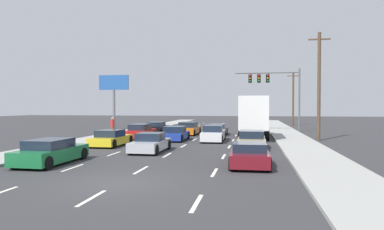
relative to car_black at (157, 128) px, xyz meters
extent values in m
plane|color=#333335|center=(5.22, 0.88, -0.58)|extent=(140.00, 140.00, 0.00)
cube|color=#9E9E99|center=(13.77, -4.12, -0.51)|extent=(3.18, 80.00, 0.14)
cube|color=#9E9E99|center=(-3.32, -4.12, -0.51)|extent=(3.18, 80.00, 0.14)
cube|color=silver|center=(1.82, -21.36, -0.58)|extent=(0.14, 2.00, 0.01)
cube|color=silver|center=(1.82, -16.36, -0.58)|extent=(0.14, 2.00, 0.01)
cube|color=silver|center=(1.82, -11.36, -0.58)|extent=(0.14, 2.00, 0.01)
cube|color=silver|center=(1.82, -6.36, -0.58)|extent=(0.14, 2.00, 0.01)
cube|color=silver|center=(1.82, -1.36, -0.58)|extent=(0.14, 2.00, 0.01)
cube|color=silver|center=(1.82, 3.64, -0.58)|extent=(0.14, 2.00, 0.01)
cube|color=silver|center=(1.82, 8.64, -0.58)|extent=(0.14, 2.00, 0.01)
cube|color=silver|center=(1.82, 13.64, -0.58)|extent=(0.14, 2.00, 0.01)
cube|color=silver|center=(1.82, 18.64, -0.58)|extent=(0.14, 2.00, 0.01)
cube|color=silver|center=(1.82, 23.64, -0.58)|extent=(0.14, 2.00, 0.01)
cube|color=silver|center=(5.22, -26.36, -0.58)|extent=(0.14, 2.00, 0.01)
cube|color=silver|center=(5.22, -21.36, -0.58)|extent=(0.14, 2.00, 0.01)
cube|color=silver|center=(5.22, -16.36, -0.58)|extent=(0.14, 2.00, 0.01)
cube|color=silver|center=(5.22, -11.36, -0.58)|extent=(0.14, 2.00, 0.01)
cube|color=silver|center=(5.22, -6.36, -0.58)|extent=(0.14, 2.00, 0.01)
cube|color=silver|center=(5.22, -1.36, -0.58)|extent=(0.14, 2.00, 0.01)
cube|color=silver|center=(5.22, 3.64, -0.58)|extent=(0.14, 2.00, 0.01)
cube|color=silver|center=(5.22, 8.64, -0.58)|extent=(0.14, 2.00, 0.01)
cube|color=silver|center=(5.22, 13.64, -0.58)|extent=(0.14, 2.00, 0.01)
cube|color=silver|center=(5.22, 18.64, -0.58)|extent=(0.14, 2.00, 0.01)
cube|color=silver|center=(5.22, 23.64, -0.58)|extent=(0.14, 2.00, 0.01)
cube|color=silver|center=(8.62, -26.36, -0.58)|extent=(0.14, 2.00, 0.01)
cube|color=silver|center=(8.62, -21.36, -0.58)|extent=(0.14, 2.00, 0.01)
cube|color=silver|center=(8.62, -16.36, -0.58)|extent=(0.14, 2.00, 0.01)
cube|color=silver|center=(8.62, -11.36, -0.58)|extent=(0.14, 2.00, 0.01)
cube|color=silver|center=(8.62, -6.36, -0.58)|extent=(0.14, 2.00, 0.01)
cube|color=silver|center=(8.62, -1.36, -0.58)|extent=(0.14, 2.00, 0.01)
cube|color=silver|center=(8.62, 3.64, -0.58)|extent=(0.14, 2.00, 0.01)
cube|color=silver|center=(8.62, 8.64, -0.58)|extent=(0.14, 2.00, 0.01)
cube|color=silver|center=(8.62, 13.64, -0.58)|extent=(0.14, 2.00, 0.01)
cube|color=silver|center=(8.62, 18.64, -0.58)|extent=(0.14, 2.00, 0.01)
cube|color=silver|center=(8.62, 23.64, -0.58)|extent=(0.14, 2.00, 0.01)
cube|color=black|center=(0.00, 0.06, -0.11)|extent=(1.82, 4.38, 0.67)
cube|color=#192333|center=(0.00, -0.23, 0.45)|extent=(1.58, 2.12, 0.45)
cylinder|color=black|center=(-0.84, 1.68, -0.26)|extent=(0.23, 0.64, 0.64)
cylinder|color=black|center=(0.80, 1.70, -0.26)|extent=(0.23, 0.64, 0.64)
cylinder|color=black|center=(-0.81, -1.58, -0.26)|extent=(0.23, 0.64, 0.64)
cylinder|color=black|center=(0.84, -1.56, -0.26)|extent=(0.23, 0.64, 0.64)
cube|color=red|center=(0.11, -6.09, -0.11)|extent=(1.83, 4.48, 0.66)
cube|color=#192333|center=(0.11, -6.14, 0.48)|extent=(1.58, 2.21, 0.52)
cylinder|color=black|center=(-0.69, -4.40, -0.26)|extent=(0.23, 0.64, 0.64)
cylinder|color=black|center=(0.96, -4.43, -0.26)|extent=(0.23, 0.64, 0.64)
cylinder|color=black|center=(-0.73, -7.76, -0.26)|extent=(0.23, 0.64, 0.64)
cylinder|color=black|center=(0.91, -7.78, -0.26)|extent=(0.23, 0.64, 0.64)
cube|color=yellow|center=(-0.11, -12.14, -0.16)|extent=(1.87, 4.38, 0.57)
cube|color=#192333|center=(-0.12, -12.38, 0.37)|extent=(1.63, 2.04, 0.49)
cylinder|color=black|center=(-0.96, -10.51, -0.26)|extent=(0.23, 0.64, 0.64)
cylinder|color=black|center=(0.76, -10.52, -0.26)|extent=(0.23, 0.64, 0.64)
cylinder|color=black|center=(-0.98, -13.77, -0.26)|extent=(0.23, 0.64, 0.64)
cylinder|color=black|center=(0.73, -13.78, -0.26)|extent=(0.23, 0.64, 0.64)
cube|color=#196B38|center=(0.11, -20.40, -0.11)|extent=(1.90, 4.49, 0.67)
cube|color=#192333|center=(0.11, -20.58, 0.46)|extent=(1.66, 2.30, 0.46)
cylinder|color=black|center=(-0.76, -18.70, -0.26)|extent=(0.22, 0.64, 0.64)
cylinder|color=black|center=(1.00, -18.72, -0.26)|extent=(0.22, 0.64, 0.64)
cylinder|color=black|center=(-0.78, -22.08, -0.26)|extent=(0.22, 0.64, 0.64)
cylinder|color=black|center=(0.98, -22.09, -0.26)|extent=(0.22, 0.64, 0.64)
cube|color=orange|center=(3.71, -0.91, -0.12)|extent=(1.87, 4.68, 0.65)
cube|color=#192333|center=(3.71, -1.25, 0.48)|extent=(1.62, 2.36, 0.54)
cylinder|color=black|center=(2.89, 0.88, -0.26)|extent=(0.23, 0.64, 0.64)
cylinder|color=black|center=(4.58, 0.86, -0.26)|extent=(0.23, 0.64, 0.64)
cylinder|color=black|center=(2.85, -2.68, -0.26)|extent=(0.23, 0.64, 0.64)
cylinder|color=black|center=(4.54, -2.70, -0.26)|extent=(0.23, 0.64, 0.64)
cube|color=#1E389E|center=(3.68, -7.35, -0.17)|extent=(1.89, 4.32, 0.55)
cube|color=#192333|center=(3.68, -7.46, 0.38)|extent=(1.65, 2.03, 0.54)
cylinder|color=black|center=(2.80, -5.76, -0.26)|extent=(0.23, 0.64, 0.64)
cylinder|color=black|center=(4.53, -5.74, -0.26)|extent=(0.23, 0.64, 0.64)
cylinder|color=black|center=(2.83, -8.96, -0.26)|extent=(0.23, 0.64, 0.64)
cylinder|color=black|center=(4.56, -8.95, -0.26)|extent=(0.23, 0.64, 0.64)
cube|color=#B7BABF|center=(3.76, -14.98, -0.15)|extent=(1.77, 4.25, 0.59)
cube|color=#192333|center=(3.76, -14.96, 0.40)|extent=(1.55, 1.82, 0.50)
cylinder|color=black|center=(2.94, -13.41, -0.26)|extent=(0.22, 0.64, 0.64)
cylinder|color=black|center=(4.58, -13.41, -0.26)|extent=(0.22, 0.64, 0.64)
cylinder|color=black|center=(2.93, -16.55, -0.26)|extent=(0.22, 0.64, 0.64)
cylinder|color=black|center=(4.57, -16.55, -0.26)|extent=(0.22, 0.64, 0.64)
cube|color=slate|center=(6.73, -0.81, -0.16)|extent=(1.75, 4.35, 0.56)
cube|color=#192333|center=(6.73, -0.94, 0.34)|extent=(1.53, 2.17, 0.44)
cylinder|color=black|center=(5.92, 0.80, -0.26)|extent=(0.23, 0.64, 0.64)
cylinder|color=black|center=(7.52, 0.82, -0.26)|extent=(0.23, 0.64, 0.64)
cylinder|color=black|center=(5.95, -2.43, -0.26)|extent=(0.23, 0.64, 0.64)
cylinder|color=black|center=(7.55, -2.42, -0.26)|extent=(0.23, 0.64, 0.64)
cube|color=white|center=(7.02, -7.38, -0.10)|extent=(1.78, 4.69, 0.69)
cube|color=#192333|center=(7.02, -7.57, 0.51)|extent=(1.55, 2.43, 0.53)
cylinder|color=black|center=(6.20, -5.61, -0.26)|extent=(0.23, 0.64, 0.64)
cylinder|color=black|center=(7.79, -5.59, -0.26)|extent=(0.23, 0.64, 0.64)
cylinder|color=black|center=(6.25, -9.18, -0.26)|extent=(0.23, 0.64, 0.64)
cylinder|color=black|center=(7.85, -9.16, -0.26)|extent=(0.23, 0.64, 0.64)
cube|color=white|center=(10.36, -5.15, 1.80)|extent=(2.48, 5.87, 2.86)
cube|color=red|center=(10.36, -8.06, 1.94)|extent=(2.22, 0.05, 0.36)
cube|color=#141E4C|center=(10.35, -1.12, 0.73)|extent=(2.37, 2.21, 2.02)
cylinder|color=black|center=(9.17, -1.12, -0.10)|extent=(0.30, 0.96, 0.96)
cylinder|color=black|center=(11.53, -1.11, -0.10)|extent=(0.30, 0.96, 0.96)
cylinder|color=black|center=(9.18, -6.32, -0.10)|extent=(0.30, 0.96, 0.96)
cylinder|color=black|center=(11.54, -6.32, -0.10)|extent=(0.30, 0.96, 0.96)
cube|color=tan|center=(10.22, -11.80, -0.15)|extent=(1.91, 4.06, 0.58)
cube|color=#192333|center=(10.22, -11.89, 0.40)|extent=(1.67, 2.11, 0.52)
cylinder|color=black|center=(9.34, -10.31, -0.26)|extent=(0.22, 0.64, 0.64)
cylinder|color=black|center=(11.11, -10.32, -0.26)|extent=(0.22, 0.64, 0.64)
cylinder|color=black|center=(9.33, -13.27, -0.26)|extent=(0.22, 0.64, 0.64)
cylinder|color=black|center=(11.09, -13.28, -0.26)|extent=(0.22, 0.64, 0.64)
cube|color=maroon|center=(10.14, -19.22, -0.14)|extent=(1.89, 4.20, 0.61)
cube|color=#192333|center=(10.15, -19.49, 0.37)|extent=(1.63, 1.88, 0.42)
cylinder|color=black|center=(9.27, -17.70, -0.26)|extent=(0.23, 0.64, 0.64)
cylinder|color=black|center=(10.96, -17.67, -0.26)|extent=(0.23, 0.64, 0.64)
cylinder|color=black|center=(9.32, -20.77, -0.26)|extent=(0.23, 0.64, 0.64)
cylinder|color=black|center=(11.02, -20.74, -0.26)|extent=(0.23, 0.64, 0.64)
cylinder|color=#595B56|center=(15.57, 4.93, 3.08)|extent=(0.20, 0.20, 7.32)
cylinder|color=#595B56|center=(11.90, 4.93, 6.28)|extent=(7.33, 0.14, 0.14)
cube|color=black|center=(12.00, 4.93, 5.63)|extent=(0.40, 0.56, 0.95)
sphere|color=red|center=(12.00, 4.62, 5.93)|extent=(0.20, 0.20, 0.20)
sphere|color=orange|center=(12.00, 4.62, 5.63)|extent=(0.20, 0.20, 0.20)
sphere|color=green|center=(12.00, 4.62, 5.33)|extent=(0.20, 0.20, 0.20)
cube|color=black|center=(10.99, 4.93, 5.63)|extent=(0.40, 0.56, 0.95)
sphere|color=red|center=(10.99, 4.62, 5.93)|extent=(0.20, 0.20, 0.20)
sphere|color=orange|center=(10.99, 4.62, 5.63)|extent=(0.20, 0.20, 0.20)
sphere|color=green|center=(10.99, 4.62, 5.33)|extent=(0.20, 0.20, 0.20)
cube|color=black|center=(9.98, 4.93, 5.63)|extent=(0.40, 0.56, 0.95)
sphere|color=red|center=(9.98, 4.62, 5.93)|extent=(0.20, 0.20, 0.20)
sphere|color=orange|center=(9.98, 4.62, 5.63)|extent=(0.20, 0.20, 0.20)
sphere|color=green|center=(9.98, 4.62, 5.33)|extent=(0.20, 0.20, 0.20)
cylinder|color=brown|center=(15.87, -5.42, 4.05)|extent=(0.28, 0.28, 9.27)
cube|color=brown|center=(15.87, -5.42, 8.09)|extent=(1.80, 0.12, 0.12)
cylinder|color=brown|center=(16.34, 18.17, 3.51)|extent=(0.28, 0.28, 8.18)
cube|color=brown|center=(16.34, 18.17, 7.00)|extent=(1.80, 0.12, 0.12)
cylinder|color=slate|center=(-7.42, 5.94, 1.96)|extent=(0.36, 0.36, 5.09)
cube|color=#2659A5|center=(-7.42, 5.94, 5.46)|extent=(3.97, 0.20, 1.89)
cylinder|color=brown|center=(-3.26, -4.45, -0.04)|extent=(0.32, 0.32, 0.80)
cylinder|color=red|center=(-3.26, -4.45, 0.71)|extent=(0.38, 0.38, 0.70)
sphere|color=tan|center=(-3.26, -4.45, 1.16)|extent=(0.22, 0.22, 0.22)
camera|label=1|loc=(10.29, -36.71, 2.35)|focal=32.62mm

